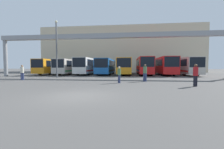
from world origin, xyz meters
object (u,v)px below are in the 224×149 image
(pedestrian_mid_left, at_px, (196,75))
(pedestrian_near_left, at_px, (145,72))
(bus_slot_2, at_px, (88,65))
(pedestrian_near_center, at_px, (119,74))
(bus_slot_5, at_px, (144,65))
(bus_slot_7, at_px, (184,65))
(pedestrian_near_right, at_px, (22,72))
(bus_slot_3, at_px, (106,66))
(bus_slot_1, at_px, (71,66))
(bus_slot_0, at_px, (54,66))
(bus_slot_4, at_px, (125,66))
(lamp_post, at_px, (57,47))
(bus_slot_6, at_px, (164,65))

(pedestrian_mid_left, height_order, pedestrian_near_left, pedestrian_near_left)
(bus_slot_2, height_order, pedestrian_near_center, bus_slot_2)
(bus_slot_5, relative_size, bus_slot_7, 1.10)
(bus_slot_5, xyz_separation_m, pedestrian_near_right, (-15.50, -14.09, -0.94))
(bus_slot_7, height_order, pedestrian_near_right, bus_slot_7)
(pedestrian_near_center, bearing_deg, bus_slot_3, -17.87)
(bus_slot_1, xyz_separation_m, bus_slot_5, (15.13, -0.06, 0.17))
(pedestrian_near_left, bearing_deg, pedestrian_near_center, -132.35)
(bus_slot_0, distance_m, bus_slot_5, 18.91)
(bus_slot_4, relative_size, bus_slot_7, 1.14)
(lamp_post, bearing_deg, bus_slot_4, 46.25)
(bus_slot_6, bearing_deg, pedestrian_near_left, -109.74)
(pedestrian_near_right, xyz_separation_m, pedestrian_near_center, (11.63, -1.83, -0.10))
(bus_slot_5, bearing_deg, bus_slot_6, -2.56)
(pedestrian_mid_left, bearing_deg, lamp_post, 122.37)
(bus_slot_0, xyz_separation_m, bus_slot_7, (26.48, -0.40, 0.09))
(bus_slot_3, relative_size, lamp_post, 1.37)
(bus_slot_5, xyz_separation_m, bus_slot_6, (3.78, -0.17, 0.00))
(bus_slot_4, bearing_deg, bus_slot_0, -178.67)
(pedestrian_near_right, height_order, pedestrian_near_left, pedestrian_near_left)
(bus_slot_1, xyz_separation_m, pedestrian_near_center, (11.26, -15.97, -0.87))
(bus_slot_0, bearing_deg, bus_slot_6, -0.04)
(lamp_post, bearing_deg, pedestrian_near_right, -116.72)
(bus_slot_3, relative_size, pedestrian_mid_left, 6.20)
(bus_slot_1, relative_size, pedestrian_near_center, 7.49)
(bus_slot_1, bearing_deg, pedestrian_near_center, -54.82)
(bus_slot_1, distance_m, pedestrian_near_left, 19.86)
(pedestrian_near_right, xyz_separation_m, pedestrian_mid_left, (17.89, -3.68, 0.01))
(bus_slot_4, relative_size, pedestrian_near_center, 7.67)
(bus_slot_0, xyz_separation_m, pedestrian_near_right, (3.41, -13.93, -0.78))
(bus_slot_6, bearing_deg, pedestrian_near_center, -115.92)
(pedestrian_mid_left, bearing_deg, bus_slot_1, 103.85)
(bus_slot_5, bearing_deg, bus_slot_3, -177.12)
(bus_slot_5, height_order, pedestrian_near_right, bus_slot_5)
(bus_slot_2, bearing_deg, pedestrian_mid_left, -51.56)
(bus_slot_5, height_order, pedestrian_near_left, bus_slot_5)
(bus_slot_0, xyz_separation_m, bus_slot_4, (15.13, 0.35, 0.06))
(pedestrian_near_right, distance_m, pedestrian_near_left, 14.28)
(bus_slot_2, distance_m, bus_slot_7, 18.91)
(bus_slot_2, height_order, pedestrian_near_left, bus_slot_2)
(bus_slot_3, bearing_deg, bus_slot_5, 2.88)
(bus_slot_3, distance_m, bus_slot_5, 7.58)
(lamp_post, bearing_deg, bus_slot_7, 23.81)
(bus_slot_4, bearing_deg, bus_slot_1, -179.29)
(bus_slot_1, xyz_separation_m, bus_slot_7, (22.69, -0.61, 0.10))
(bus_slot_7, xyz_separation_m, pedestrian_near_center, (-11.44, -15.36, -0.97))
(bus_slot_5, xyz_separation_m, pedestrian_near_left, (-1.21, -14.09, -0.91))
(pedestrian_near_left, bearing_deg, bus_slot_4, 113.37)
(pedestrian_near_right, relative_size, pedestrian_mid_left, 0.99)
(bus_slot_0, relative_size, bus_slot_5, 0.97)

